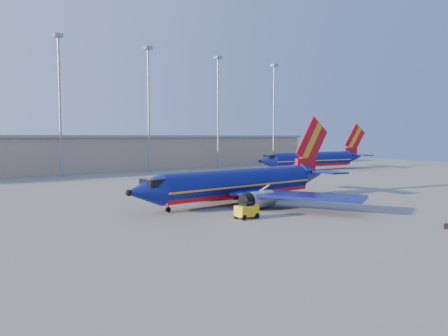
% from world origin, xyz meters
% --- Properties ---
extents(ground, '(220.00, 220.00, 0.00)m').
position_xyz_m(ground, '(0.00, 0.00, 0.00)').
color(ground, slate).
rests_on(ground, ground).
extents(terminal_building, '(122.00, 16.00, 8.50)m').
position_xyz_m(terminal_building, '(10.00, 58.00, 4.32)').
color(terminal_building, gray).
rests_on(terminal_building, ground).
extents(light_mast_row, '(101.60, 1.60, 28.65)m').
position_xyz_m(light_mast_row, '(5.00, 46.00, 17.55)').
color(light_mast_row, gray).
rests_on(light_mast_row, ground).
extents(aircraft_main, '(32.81, 31.54, 11.11)m').
position_xyz_m(aircraft_main, '(1.68, -3.08, 2.37)').
color(aircraft_main, navy).
rests_on(aircraft_main, ground).
extents(aircraft_second, '(34.06, 13.19, 11.56)m').
position_xyz_m(aircraft_second, '(50.24, 26.86, 2.65)').
color(aircraft_second, navy).
rests_on(aircraft_second, ground).
extents(baggage_tug, '(2.30, 1.41, 1.64)m').
position_xyz_m(baggage_tug, '(-4.99, -11.46, 0.85)').
color(baggage_tug, gold).
rests_on(baggage_tug, ground).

